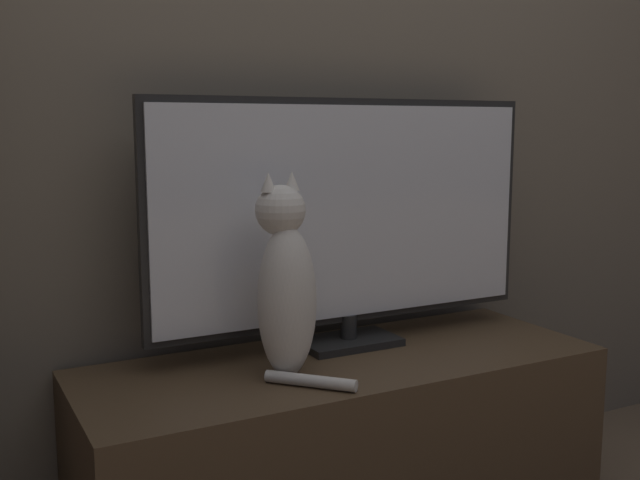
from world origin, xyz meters
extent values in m
cube|color=#756B5B|center=(0.00, 1.22, 1.30)|extent=(4.80, 0.05, 2.60)
cube|color=brown|center=(0.00, 0.93, 0.24)|extent=(1.34, 0.50, 0.47)
cube|color=black|center=(0.07, 1.03, 0.48)|extent=(0.26, 0.16, 0.02)
cylinder|color=black|center=(0.07, 1.03, 0.53)|extent=(0.04, 0.04, 0.06)
cube|color=black|center=(0.07, 1.04, 0.84)|extent=(1.11, 0.02, 0.59)
cube|color=white|center=(0.07, 1.02, 0.84)|extent=(1.07, 0.01, 0.55)
ellipsoid|color=silver|center=(-0.18, 0.88, 0.65)|extent=(0.16, 0.15, 0.36)
ellipsoid|color=olive|center=(-0.19, 0.92, 0.64)|extent=(0.08, 0.05, 0.20)
sphere|color=silver|center=(-0.19, 0.90, 0.87)|extent=(0.13, 0.13, 0.12)
cone|color=silver|center=(-0.22, 0.90, 0.93)|extent=(0.04, 0.04, 0.04)
cone|color=silver|center=(-0.15, 0.91, 0.93)|extent=(0.04, 0.04, 0.04)
cylinder|color=silver|center=(-0.17, 0.79, 0.49)|extent=(0.17, 0.18, 0.03)
camera|label=1|loc=(-0.91, -0.66, 1.06)|focal=42.00mm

